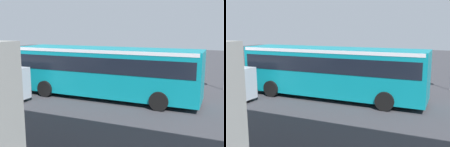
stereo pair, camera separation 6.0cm
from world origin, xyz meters
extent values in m
plane|color=#38383D|center=(0.00, 0.00, 0.00)|extent=(80.00, 80.00, 0.00)
cube|color=#0C8493|center=(0.18, 0.34, 1.72)|extent=(11.50, 2.55, 2.86)
cube|color=black|center=(0.18, 0.34, 2.23)|extent=(11.04, 2.59, 0.90)
cube|color=white|center=(0.18, 0.34, 3.03)|extent=(11.27, 2.58, 0.20)
cube|color=black|center=(5.94, 0.34, 2.06)|extent=(0.04, 2.24, 1.20)
cylinder|color=black|center=(3.86, 1.61, 0.52)|extent=(1.04, 0.30, 1.04)
cylinder|color=black|center=(3.86, -0.94, 0.52)|extent=(1.04, 0.30, 1.04)
cylinder|color=black|center=(-3.50, 1.61, 0.52)|extent=(1.04, 0.30, 1.04)
cylinder|color=black|center=(-3.50, -0.94, 0.52)|extent=(1.04, 0.30, 1.04)
cylinder|color=black|center=(4.90, 2.66, 0.34)|extent=(0.68, 0.22, 0.68)
cylinder|color=#2D2D38|center=(8.74, -3.11, 0.42)|extent=(0.32, 0.32, 0.85)
cylinder|color=#19724C|center=(8.74, -3.11, 1.20)|extent=(0.38, 0.38, 0.70)
sphere|color=tan|center=(8.74, -3.11, 1.68)|extent=(0.22, 0.22, 0.22)
cube|color=silver|center=(-4.00, -3.47, 0.00)|extent=(2.00, 0.20, 0.01)
cube|color=silver|center=(0.00, -3.47, 0.00)|extent=(2.00, 0.20, 0.01)
cube|color=silver|center=(4.00, -3.47, 0.00)|extent=(2.00, 0.20, 0.01)
camera|label=1|loc=(-6.54, 14.96, 4.38)|focal=42.10mm
camera|label=2|loc=(-6.60, 14.93, 4.38)|focal=42.10mm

